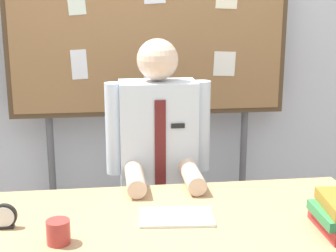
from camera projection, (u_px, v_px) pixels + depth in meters
back_wall at (146, 43)px, 3.19m from camera, size 6.40×0.08×2.70m
desk at (173, 235)px, 2.14m from camera, size 1.75×0.76×0.73m
person at (158, 181)px, 2.70m from camera, size 0.55×0.56×1.43m
bulletin_board at (149, 36)px, 2.98m from camera, size 1.69×0.09×1.93m
open_notebook at (177, 217)px, 2.10m from camera, size 0.33×0.22×0.01m
desk_clock at (4, 217)px, 2.00m from camera, size 0.10×0.04×0.10m
coffee_mug at (58, 232)px, 1.87m from camera, size 0.09×0.09×0.09m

